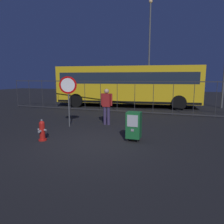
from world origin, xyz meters
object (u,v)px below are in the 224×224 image
bus_near (127,84)px  bus_far (120,83)px  newspaper_box_primary (134,125)px  street_light_near_left (149,46)px  pedestrian (107,105)px  fire_hydrant (42,131)px  stop_sign (68,91)px

bus_near → bus_far: same height
newspaper_box_primary → street_light_near_left: size_ratio=0.12×
pedestrian → bus_near: (-0.72, 6.53, 0.76)m
fire_hydrant → pedestrian: 3.35m
fire_hydrant → stop_sign: size_ratio=0.33×
newspaper_box_primary → bus_near: (-2.48, 8.63, 1.14)m
stop_sign → newspaper_box_primary: bearing=-20.4°
newspaper_box_primary → pedestrian: size_ratio=0.61×
stop_sign → bus_near: (0.73, 7.43, 0.11)m
bus_far → street_light_near_left: street_light_near_left is taller
fire_hydrant → newspaper_box_primary: (3.02, 0.95, 0.22)m
pedestrian → bus_near: bus_near is taller
bus_far → stop_sign: bearing=-87.6°
pedestrian → street_light_near_left: size_ratio=0.19×
stop_sign → bus_near: size_ratio=0.21×
bus_far → street_light_near_left: bearing=-18.4°
bus_far → street_light_near_left: (2.84, -0.79, 3.19)m
stop_sign → bus_far: (-1.03, 11.41, 0.11)m
newspaper_box_primary → bus_far: bearing=108.6°
pedestrian → street_light_near_left: bearing=87.9°
fire_hydrant → street_light_near_left: size_ratio=0.09×
fire_hydrant → bus_near: bus_near is taller
stop_sign → street_light_near_left: (1.82, 10.61, 3.30)m
street_light_near_left → bus_far: bearing=164.4°
fire_hydrant → bus_far: bus_far is taller
stop_sign → bus_near: bus_near is taller
stop_sign → pedestrian: size_ratio=1.34×
pedestrian → bus_near: size_ratio=0.16×
fire_hydrant → newspaper_box_primary: bearing=17.4°
bus_near → street_light_near_left: (1.09, 3.18, 3.19)m
bus_near → bus_far: bearing=106.5°
newspaper_box_primary → stop_sign: size_ratio=0.46×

